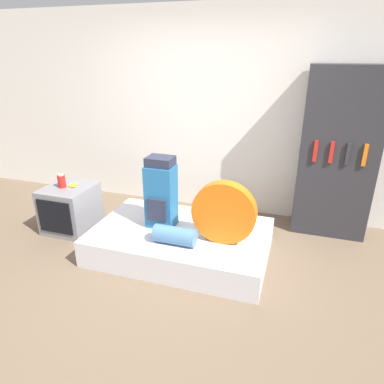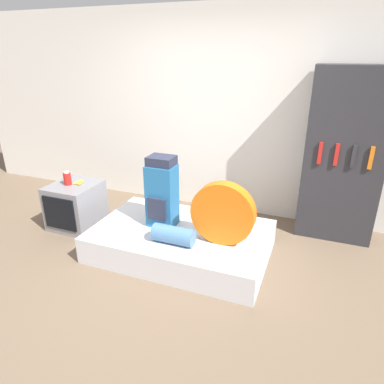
% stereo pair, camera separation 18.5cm
% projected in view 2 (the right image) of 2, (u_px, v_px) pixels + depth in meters
% --- Properties ---
extents(ground_plane, '(16.00, 16.00, 0.00)m').
position_uv_depth(ground_plane, '(158.00, 280.00, 3.31)').
color(ground_plane, brown).
extents(wall_back, '(8.00, 0.05, 2.60)m').
position_uv_depth(wall_back, '(219.00, 114.00, 4.41)').
color(wall_back, white).
rests_on(wall_back, ground_plane).
extents(bed, '(1.85, 1.17, 0.29)m').
position_uv_depth(bed, '(181.00, 241.00, 3.72)').
color(bed, silver).
rests_on(bed, ground_plane).
extents(backpack, '(0.30, 0.27, 0.77)m').
position_uv_depth(backpack, '(162.00, 193.00, 3.63)').
color(backpack, '#23669E').
rests_on(backpack, bed).
extents(tent_bag, '(0.63, 0.13, 0.63)m').
position_uv_depth(tent_bag, '(223.00, 213.00, 3.30)').
color(tent_bag, orange).
rests_on(tent_bag, bed).
extents(sleeping_roll, '(0.42, 0.18, 0.18)m').
position_uv_depth(sleeping_roll, '(173.00, 235.00, 3.37)').
color(sleeping_roll, teal).
rests_on(sleeping_roll, bed).
extents(television, '(0.55, 0.59, 0.55)m').
position_uv_depth(television, '(76.00, 205.00, 4.26)').
color(television, gray).
rests_on(television, ground_plane).
extents(canister, '(0.09, 0.09, 0.17)m').
position_uv_depth(canister, '(67.00, 178.00, 4.13)').
color(canister, red).
rests_on(canister, television).
extents(banana_bunch, '(0.11, 0.15, 0.03)m').
position_uv_depth(banana_bunch, '(80.00, 182.00, 4.19)').
color(banana_bunch, yellow).
rests_on(banana_bunch, television).
extents(bookshelf, '(0.83, 0.43, 1.93)m').
position_uv_depth(bookshelf, '(343.00, 157.00, 3.80)').
color(bookshelf, '#2D2D33').
rests_on(bookshelf, ground_plane).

